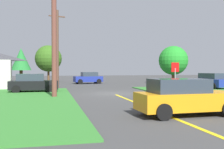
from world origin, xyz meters
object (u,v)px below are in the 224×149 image
object	(u,v)px
car_on_crossroad	(210,81)
oak_tree_right	(21,60)
stop_sign	(175,72)
parked_car_near_building	(33,83)
utility_pole_near	(54,42)
car_approaching_junction	(88,78)
utility_pole_mid	(57,48)
oak_tree_left	(48,59)
pine_tree_center	(173,61)
car_behind_on_main_road	(185,97)

from	to	relation	value
car_on_crossroad	oak_tree_right	bearing A→B (deg)	46.47
stop_sign	oak_tree_right	size ratio (longest dim) A/B	0.53
parked_car_near_building	utility_pole_near	bearing A→B (deg)	-70.20
car_approaching_junction	oak_tree_right	bearing A→B (deg)	-12.91
stop_sign	utility_pole_mid	size ratio (longest dim) A/B	0.30
car_on_crossroad	oak_tree_right	world-z (taller)	oak_tree_right
oak_tree_left	pine_tree_center	distance (m)	18.94
parked_car_near_building	utility_pole_mid	world-z (taller)	utility_pole_mid
stop_sign	utility_pole_mid	bearing A→B (deg)	-58.40
car_on_crossroad	car_approaching_junction	xyz separation A→B (m)	(-11.17, 12.00, -0.00)
oak_tree_left	oak_tree_right	size ratio (longest dim) A/B	1.18
parked_car_near_building	pine_tree_center	world-z (taller)	pine_tree_center
parked_car_near_building	stop_sign	bearing A→B (deg)	-22.09
car_behind_on_main_road	oak_tree_right	distance (m)	28.47
pine_tree_center	utility_pole_mid	bearing A→B (deg)	-165.44
car_approaching_junction	pine_tree_center	bearing A→B (deg)	157.80
pine_tree_center	oak_tree_right	xyz separation A→B (m)	(-20.40, 3.95, 0.11)
stop_sign	oak_tree_left	world-z (taller)	oak_tree_left
car_approaching_junction	utility_pole_mid	distance (m)	9.09
parked_car_near_building	oak_tree_left	size ratio (longest dim) A/B	0.72
parked_car_near_building	car_on_crossroad	xyz separation A→B (m)	(17.76, 0.34, 0.00)
car_on_crossroad	car_approaching_junction	distance (m)	16.40
stop_sign	pine_tree_center	world-z (taller)	pine_tree_center
car_on_crossroad	car_behind_on_main_road	size ratio (longest dim) A/B	1.00
utility_pole_near	utility_pole_mid	world-z (taller)	utility_pole_mid
parked_car_near_building	car_approaching_junction	world-z (taller)	same
car_on_crossroad	utility_pole_near	bearing A→B (deg)	96.73
stop_sign	oak_tree_right	bearing A→B (deg)	-64.04
stop_sign	car_on_crossroad	world-z (taller)	stop_sign
stop_sign	utility_pole_near	size ratio (longest dim) A/B	0.33
car_behind_on_main_road	utility_pole_mid	xyz separation A→B (m)	(-5.16, 18.57, 3.51)
stop_sign	utility_pole_near	bearing A→B (deg)	-10.05
car_approaching_junction	oak_tree_right	xyz separation A→B (m)	(-9.04, 0.90, 2.53)
parked_car_near_building	pine_tree_center	distance (m)	20.36
pine_tree_center	stop_sign	bearing A→B (deg)	-115.64
stop_sign	car_behind_on_main_road	distance (m)	9.87
parked_car_near_building	car_behind_on_main_road	world-z (taller)	same
utility_pole_near	oak_tree_left	size ratio (longest dim) A/B	1.36
utility_pole_mid	car_on_crossroad	bearing A→B (deg)	-17.34
stop_sign	car_behind_on_main_road	size ratio (longest dim) A/B	0.58
car_approaching_junction	oak_tree_left	bearing A→B (deg)	-52.43
utility_pole_near	car_behind_on_main_road	bearing A→B (deg)	-57.21
utility_pole_mid	utility_pole_near	bearing A→B (deg)	-92.24
stop_sign	car_behind_on_main_road	xyz separation A→B (m)	(-4.03, -8.95, -1.01)
utility_pole_mid	car_approaching_junction	bearing A→B (deg)	58.34
parked_car_near_building	oak_tree_left	world-z (taller)	oak_tree_left
oak_tree_left	car_approaching_junction	bearing A→B (deg)	-45.22
stop_sign	parked_car_near_building	bearing A→B (deg)	-33.31
car_on_crossroad	utility_pole_mid	distance (m)	16.69
parked_car_near_building	utility_pole_mid	size ratio (longest dim) A/B	0.49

